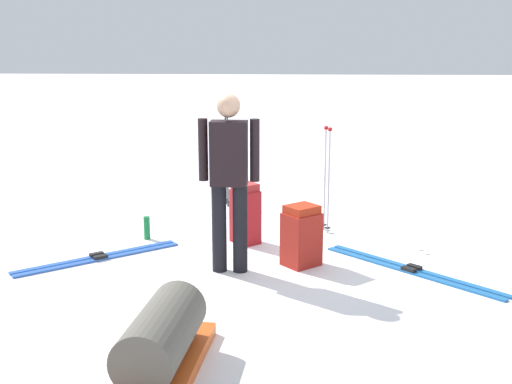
{
  "coord_description": "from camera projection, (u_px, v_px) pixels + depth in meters",
  "views": [
    {
      "loc": [
        -6.14,
        -0.38,
        2.14
      ],
      "look_at": [
        0.0,
        0.0,
        0.7
      ],
      "focal_mm": 44.59,
      "sensor_mm": 36.0,
      "label": 1
    }
  ],
  "objects": [
    {
      "name": "ski_poles_planted_far",
      "position": [
        327.0,
        174.0,
        7.27
      ],
      "size": [
        0.2,
        0.11,
        1.23
      ],
      "color": "#B2AEBC",
      "rests_on": "ground_plane"
    },
    {
      "name": "gear_sled",
      "position": [
        162.0,
        343.0,
        4.16
      ],
      "size": [
        1.33,
        0.55,
        0.49
      ],
      "color": "#D6521B",
      "rests_on": "ground_plane"
    },
    {
      "name": "skier_standing",
      "position": [
        229.0,
        174.0,
        5.91
      ],
      "size": [
        0.22,
        0.57,
        1.7
      ],
      "color": "black",
      "rests_on": "ground_plane"
    },
    {
      "name": "backpack_bright",
      "position": [
        245.0,
        214.0,
        6.93
      ],
      "size": [
        0.37,
        0.36,
        0.67
      ],
      "color": "maroon",
      "rests_on": "ground_plane"
    },
    {
      "name": "thermos_bottle",
      "position": [
        147.0,
        228.0,
        7.1
      ],
      "size": [
        0.07,
        0.07,
        0.26
      ],
      "primitive_type": "cylinder",
      "color": "#157735",
      "rests_on": "ground_plane"
    },
    {
      "name": "ski_poles_planted_near",
      "position": [
        227.0,
        149.0,
        8.45
      ],
      "size": [
        0.2,
        0.11,
        1.4
      ],
      "color": "black",
      "rests_on": "ground_plane"
    },
    {
      "name": "ski_pair_near",
      "position": [
        99.0,
        258.0,
        6.47
      ],
      "size": [
        1.23,
        1.46,
        0.05
      ],
      "color": "#2855AC",
      "rests_on": "ground_plane"
    },
    {
      "name": "ski_pair_far",
      "position": [
        411.0,
        270.0,
        6.11
      ],
      "size": [
        1.46,
        1.54,
        0.05
      ],
      "color": "#1E60A2",
      "rests_on": "ground_plane"
    },
    {
      "name": "backpack_large_dark",
      "position": [
        301.0,
        236.0,
        6.22
      ],
      "size": [
        0.42,
        0.43,
        0.61
      ],
      "color": "maroon",
      "rests_on": "ground_plane"
    },
    {
      "name": "ground_plane",
      "position": [
        256.0,
        259.0,
        6.47
      ],
      "size": [
        80.0,
        80.0,
        0.0
      ],
      "primitive_type": "plane",
      "color": "white"
    }
  ]
}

